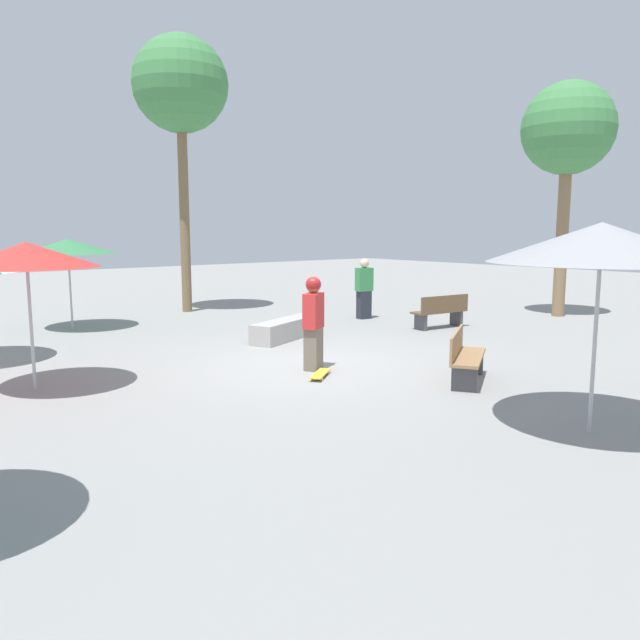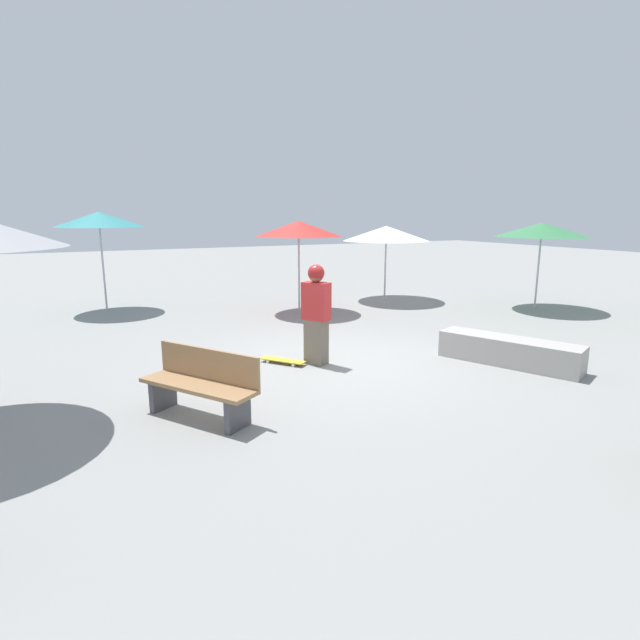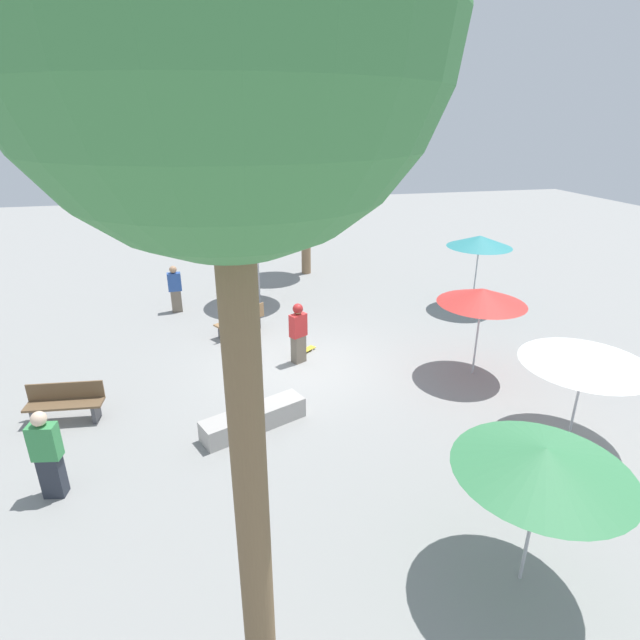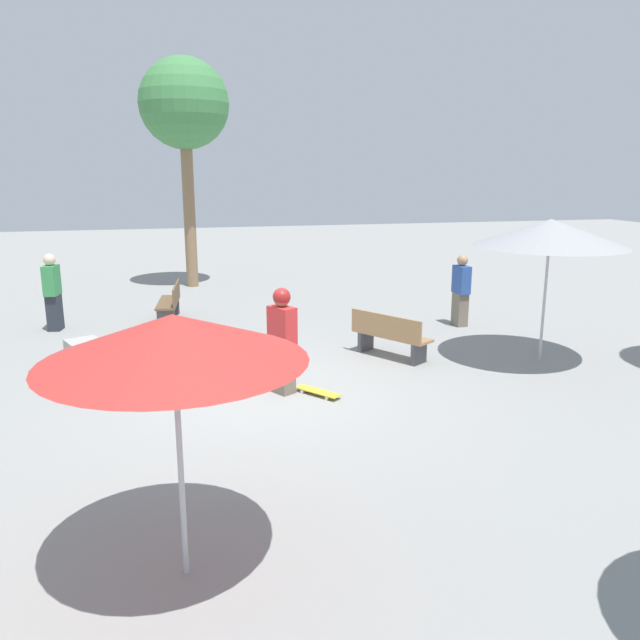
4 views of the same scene
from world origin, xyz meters
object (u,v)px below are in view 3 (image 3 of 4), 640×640
skater_main (298,331)px  shade_umbrella_white (587,354)px  shade_umbrella_grey (257,238)px  bystander_watching (175,289)px  shade_umbrella_red (482,296)px  bench_near (240,321)px  bench_far (65,403)px  shade_umbrella_teal (480,241)px  palm_tree_far_back (221,37)px  shade_umbrella_green (544,460)px  palm_tree_center_left (305,150)px  bystander_far (48,455)px  concrete_ledge (254,419)px  skateboard (304,351)px

skater_main → shade_umbrella_white: 6.81m
shade_umbrella_grey → bystander_watching: size_ratio=1.66×
shade_umbrella_red → skater_main: bearing=-111.1°
bench_near → shade_umbrella_white: (6.97, 6.22, 1.51)m
bench_far → shade_umbrella_grey: 8.44m
shade_umbrella_teal → bystander_watching: bearing=-100.7°
palm_tree_far_back → bystander_watching: bearing=-174.1°
skater_main → palm_tree_far_back: bearing=-133.0°
bench_far → shade_umbrella_green: (5.85, 7.32, 1.66)m
bench_near → palm_tree_center_left: (-5.91, 3.24, 4.57)m
shade_umbrella_teal → shade_umbrella_red: 5.06m
bench_near → shade_umbrella_grey: 3.37m
palm_tree_far_back → bystander_far: bearing=-145.3°
shade_umbrella_red → bystander_watching: bearing=-129.7°
concrete_ledge → shade_umbrella_white: 6.81m
bench_near → bystander_far: 7.44m
skater_main → bench_near: 2.71m
skateboard → bench_near: bearing=95.4°
bench_near → shade_umbrella_grey: shade_umbrella_grey is taller
skater_main → palm_tree_far_back: palm_tree_far_back is taller
shade_umbrella_green → shade_umbrella_red: size_ratio=1.01×
bench_far → shade_umbrella_red: (0.01, 9.76, 1.70)m
palm_tree_center_left → bystander_watching: 7.56m
bench_near → palm_tree_center_left: size_ratio=0.25×
skateboard → shade_umbrella_grey: size_ratio=0.28×
shade_umbrella_red → bystander_far: 9.82m
skateboard → bench_far: (2.16, -5.72, 0.37)m
skater_main → bystander_watching: 5.77m
concrete_ledge → bystander_watching: size_ratio=1.45×
bystander_watching → skateboard: bearing=-53.0°
shade_umbrella_white → bystander_far: (-0.54, -9.96, -1.09)m
skateboard → palm_tree_center_left: 9.28m
shade_umbrella_teal → shade_umbrella_green: 11.38m
bench_far → bystander_far: (2.49, 0.35, 0.42)m
shade_umbrella_white → bystander_far: 10.03m
shade_umbrella_white → palm_tree_center_left: 13.56m
shade_umbrella_teal → shade_umbrella_green: (10.29, -4.85, -0.27)m
shade_umbrella_red → shade_umbrella_white: shade_umbrella_red is taller
bench_far → shade_umbrella_grey: size_ratio=0.61×
shade_umbrella_white → shade_umbrella_teal: bearing=166.0°
shade_umbrella_teal → shade_umbrella_red: (4.44, -2.41, -0.22)m
palm_tree_center_left → skateboard: bearing=-11.8°
shade_umbrella_teal → palm_tree_center_left: 7.72m
shade_umbrella_white → bystander_watching: bearing=-138.8°
skater_main → shade_umbrella_white: shade_umbrella_white is taller
bystander_far → shade_umbrella_green: bearing=-15.7°
shade_umbrella_white → concrete_ledge: bearing=-105.9°
shade_umbrella_grey → shade_umbrella_white: size_ratio=1.08×
bench_near → shade_umbrella_grey: bearing=39.1°
bench_far → bystander_watching: bystander_watching is taller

